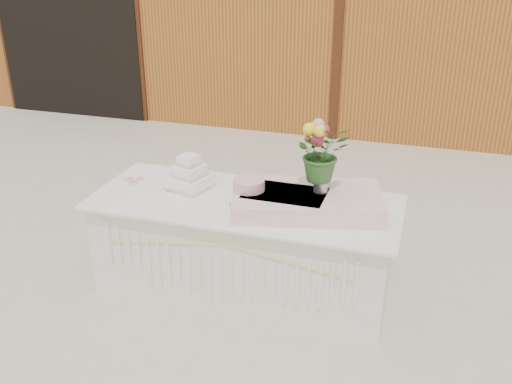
# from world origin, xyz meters

# --- Properties ---
(ground) EXTENTS (80.00, 80.00, 0.00)m
(ground) POSITION_xyz_m (0.00, 0.00, 0.00)
(ground) COLOR beige
(ground) RESTS_ON ground
(barn) EXTENTS (12.60, 4.60, 3.30)m
(barn) POSITION_xyz_m (-0.01, 5.99, 1.68)
(barn) COLOR #AD6324
(barn) RESTS_ON ground
(cake_table) EXTENTS (2.40, 1.00, 0.77)m
(cake_table) POSITION_xyz_m (0.00, -0.00, 0.39)
(cake_table) COLOR white
(cake_table) RESTS_ON ground
(wedding_cake) EXTENTS (0.39, 0.39, 0.28)m
(wedding_cake) POSITION_xyz_m (-0.51, 0.11, 0.87)
(wedding_cake) COLOR white
(wedding_cake) RESTS_ON cake_table
(pink_cake_stand) EXTENTS (0.31, 0.31, 0.22)m
(pink_cake_stand) POSITION_xyz_m (0.06, -0.08, 0.89)
(pink_cake_stand) COLOR white
(pink_cake_stand) RESTS_ON cake_table
(satin_runner) EXTENTS (1.21, 0.87, 0.14)m
(satin_runner) POSITION_xyz_m (0.50, 0.01, 0.84)
(satin_runner) COLOR beige
(satin_runner) RESTS_ON cake_table
(flower_vase) EXTENTS (0.10, 0.10, 0.14)m
(flower_vase) POSITION_xyz_m (0.58, 0.05, 0.98)
(flower_vase) COLOR #B7B7BC
(flower_vase) RESTS_ON satin_runner
(bouquet) EXTENTS (0.49, 0.47, 0.43)m
(bouquet) POSITION_xyz_m (0.58, 0.05, 1.26)
(bouquet) COLOR #305B24
(bouquet) RESTS_ON flower_vase
(loose_flowers) EXTENTS (0.17, 0.39, 0.02)m
(loose_flowers) POSITION_xyz_m (-1.02, 0.00, 0.78)
(loose_flowers) COLOR pink
(loose_flowers) RESTS_ON cake_table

